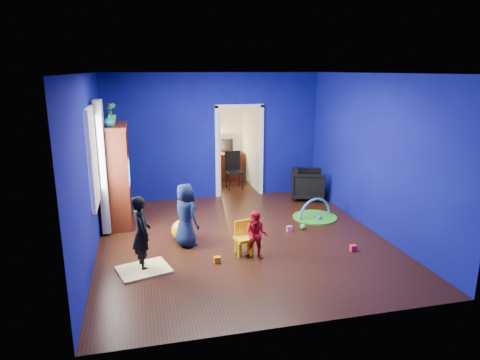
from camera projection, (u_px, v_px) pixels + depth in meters
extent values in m
cube|color=black|center=(242.00, 239.00, 7.69)|extent=(5.00, 5.50, 0.01)
cube|color=white|center=(242.00, 73.00, 6.96)|extent=(5.00, 5.50, 0.01)
cube|color=#0B0A71|center=(214.00, 136.00, 9.91)|extent=(5.00, 0.02, 2.90)
cube|color=#0B0A71|center=(301.00, 210.00, 4.74)|extent=(5.00, 0.02, 2.90)
cube|color=#0B0A71|center=(89.00, 168.00, 6.76)|extent=(0.02, 5.50, 2.90)
cube|color=#0B0A71|center=(374.00, 154.00, 7.89)|extent=(0.02, 5.50, 2.90)
imported|color=black|center=(308.00, 184.00, 10.02)|extent=(0.98, 0.96, 0.70)
imported|color=black|center=(142.00, 233.00, 6.44)|extent=(0.37, 0.47, 1.15)
imported|color=#0E1636|center=(186.00, 215.00, 7.28)|extent=(0.57, 0.64, 1.11)
imported|color=#B31D13|center=(256.00, 235.00, 6.81)|extent=(0.48, 0.44, 0.80)
imported|color=#0D666E|center=(109.00, 121.00, 7.68)|extent=(0.27, 0.27, 0.22)
imported|color=#33812E|center=(110.00, 113.00, 8.14)|extent=(0.28, 0.28, 0.38)
cube|color=#411B0A|center=(114.00, 175.00, 8.23)|extent=(0.58, 1.14, 1.96)
cube|color=silver|center=(116.00, 173.00, 8.23)|extent=(0.46, 0.70, 0.54)
cube|color=#F2E07A|center=(144.00, 270.00, 6.48)|extent=(0.89, 0.79, 0.03)
sphere|color=yellow|center=(182.00, 230.00, 7.60)|extent=(0.38, 0.38, 0.38)
cube|color=yellow|center=(244.00, 240.00, 7.01)|extent=(0.33, 0.33, 0.50)
cylinder|color=green|center=(315.00, 217.00, 8.80)|extent=(0.90, 0.90, 0.02)
torus|color=#3F8CD8|center=(315.00, 217.00, 8.79)|extent=(0.79, 0.26, 0.81)
cube|color=white|center=(91.00, 157.00, 7.07)|extent=(0.03, 0.95, 1.55)
cube|color=slate|center=(103.00, 167.00, 7.69)|extent=(0.14, 0.42, 2.40)
cube|color=white|center=(239.00, 152.00, 10.15)|extent=(1.16, 0.10, 2.10)
cube|color=#3D140A|center=(227.00, 166.00, 11.74)|extent=(0.88, 0.44, 0.75)
cube|color=black|center=(226.00, 145.00, 11.71)|extent=(0.40, 0.05, 0.32)
sphere|color=#FFD88C|center=(216.00, 147.00, 11.59)|extent=(0.14, 0.14, 0.14)
cube|color=black|center=(234.00, 171.00, 10.82)|extent=(0.40, 0.40, 0.92)
cube|color=white|center=(225.00, 106.00, 11.43)|extent=(0.88, 0.24, 0.04)
cube|color=#F62945|center=(353.00, 248.00, 7.18)|extent=(0.10, 0.08, 0.10)
sphere|color=blue|center=(319.00, 218.00, 8.64)|extent=(0.11, 0.11, 0.11)
cube|color=orange|center=(217.00, 260.00, 6.74)|extent=(0.10, 0.08, 0.10)
sphere|color=green|center=(303.00, 227.00, 8.15)|extent=(0.11, 0.11, 0.11)
cube|color=#DE53B0|center=(289.00, 229.00, 8.05)|extent=(0.10, 0.08, 0.10)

